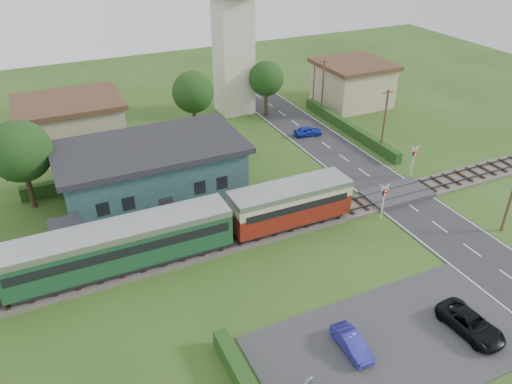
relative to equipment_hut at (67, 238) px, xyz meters
name	(u,v)px	position (x,y,z in m)	size (l,w,h in m)	color
ground	(313,235)	(18.00, -5.20, -1.75)	(120.00, 120.00, 0.00)	#2D4C19
railway_track	(301,221)	(18.00, -3.20, -1.64)	(76.00, 3.20, 0.49)	#4C443D
road	(411,206)	(28.00, -5.20, -1.72)	(6.00, 70.00, 0.05)	#28282B
car_park	(393,344)	(16.50, -17.20, -1.71)	(17.00, 9.00, 0.08)	#333335
crossing_deck	(397,194)	(28.00, -3.20, -1.52)	(6.20, 3.40, 0.45)	#333335
platform	(174,229)	(8.00, 0.00, -1.52)	(30.00, 3.00, 0.45)	gray
equipment_hut	(67,238)	(0.00, 0.00, 0.00)	(2.30, 2.30, 2.55)	beige
station_building	(152,172)	(8.00, 5.79, 0.95)	(16.00, 9.00, 5.30)	#1F4044
train	(74,257)	(0.12, -3.20, 0.43)	(43.20, 2.90, 3.40)	#232328
church_tower	(233,29)	(23.00, 22.80, 8.48)	(6.00, 6.00, 17.60)	beige
house_west	(71,124)	(3.00, 19.80, 1.04)	(10.80, 8.80, 5.50)	tan
house_east	(352,83)	(38.00, 18.80, 1.05)	(8.80, 8.80, 5.50)	tan
hedge_roadside	(348,128)	(32.20, 10.80, -1.15)	(0.80, 18.00, 1.20)	#193814
hedge_station	(142,171)	(8.00, 10.30, -1.10)	(22.00, 0.80, 1.30)	#193814
tree_a	(20,151)	(-2.00, 8.80, 3.63)	(5.20, 5.20, 8.00)	#332316
tree_b	(193,92)	(16.00, 17.80, 3.27)	(4.60, 4.60, 7.34)	#332316
tree_c	(266,79)	(26.00, 19.80, 2.91)	(4.20, 4.20, 6.78)	#332316
utility_pole_c	(384,121)	(32.20, 4.80, 1.88)	(1.40, 0.22, 7.00)	#473321
utility_pole_d	(323,87)	(32.20, 16.80, 1.88)	(1.40, 0.22, 7.00)	#473321
crossing_signal_near	(384,197)	(24.40, -5.61, 0.39)	(0.84, 0.28, 3.28)	silver
crossing_signal_far	(414,157)	(31.60, -0.81, 0.39)	(0.84, 0.28, 3.28)	silver
streetlamp_west	(0,153)	(-4.00, 14.80, 1.29)	(0.30, 0.30, 5.15)	#3F3F47
streetlamp_east	(314,79)	(34.00, 21.80, 1.29)	(0.30, 0.30, 5.15)	#3F3F47
car_on_road	(308,131)	(27.48, 11.95, -1.15)	(1.28, 3.19, 1.09)	#182FAA
car_park_blue	(352,343)	(13.90, -16.51, -1.13)	(1.13, 3.25, 1.07)	#292C99
car_park_dark	(471,324)	(21.42, -18.38, -1.06)	(2.02, 4.39, 1.22)	black
pedestrian_near	(268,200)	(16.17, -0.74, -0.50)	(0.58, 0.38, 1.60)	gray
pedestrian_far	(119,228)	(3.79, 0.21, -0.34)	(0.93, 0.73, 1.92)	gray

